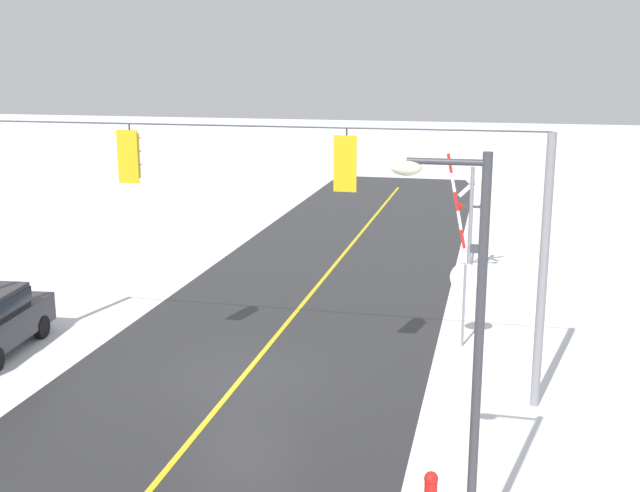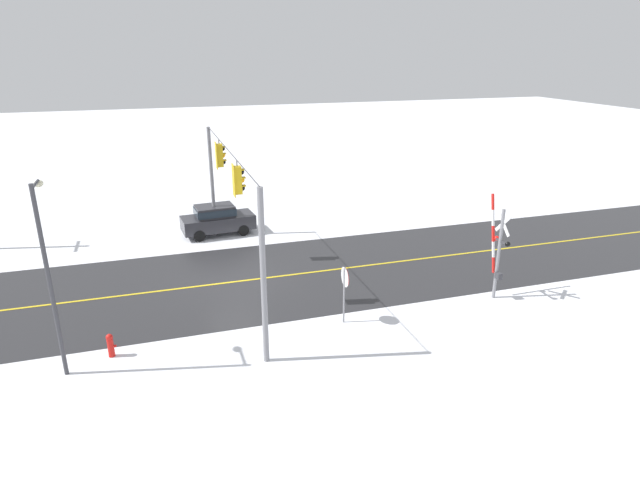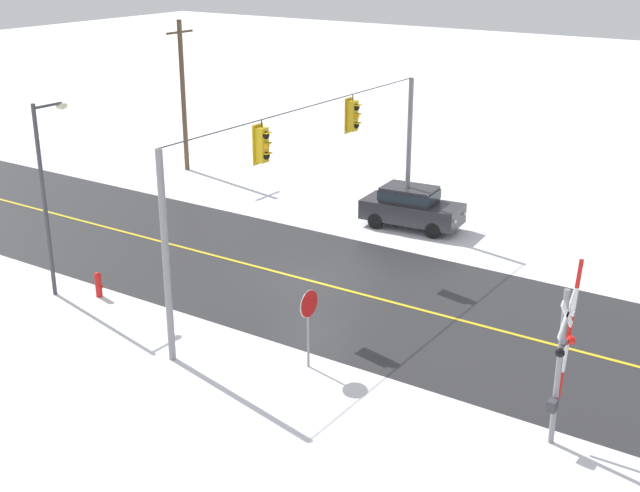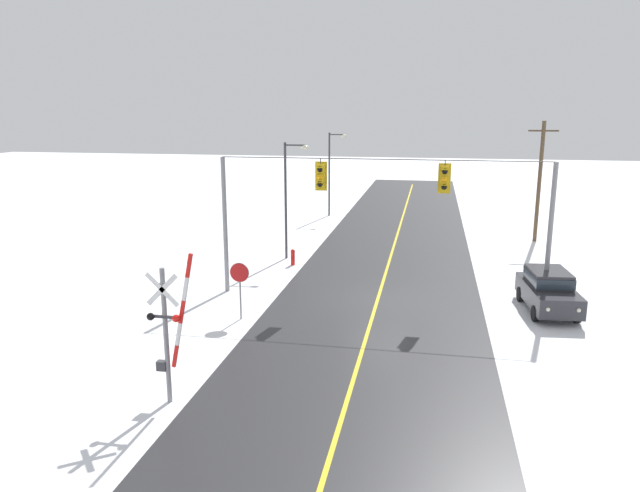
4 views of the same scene
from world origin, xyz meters
name	(u,v)px [view 2 (image 2 of 4)]	position (x,y,z in m)	size (l,w,h in m)	color
ground_plane	(235,282)	(0.00, 0.00, 0.00)	(160.00, 160.00, 0.00)	white
road_asphalt	(97,299)	(0.00, 6.00, 0.00)	(9.00, 80.00, 0.01)	#28282B
lane_centre_line	(97,299)	(0.00, 6.00, 0.01)	(0.14, 72.00, 0.01)	gold
signal_span	(230,197)	(0.01, -0.01, 4.09)	(14.20, 0.47, 6.22)	gray
stop_sign	(345,283)	(-5.19, -3.53, 1.71)	(0.80, 0.09, 2.35)	gray
railroad_crossing	(498,248)	(-4.96, -10.52, 2.26)	(1.41, 0.31, 4.46)	gray
parked_car_charcoal	(217,219)	(7.10, -0.14, 0.95)	(2.14, 4.32, 1.74)	#2D2D33
streetlamp_near	(47,263)	(-5.59, 6.55, 3.92)	(1.39, 0.28, 6.50)	#38383D
fire_hydrant	(110,345)	(-5.09, 5.15, 0.47)	(0.24, 0.31, 0.88)	red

